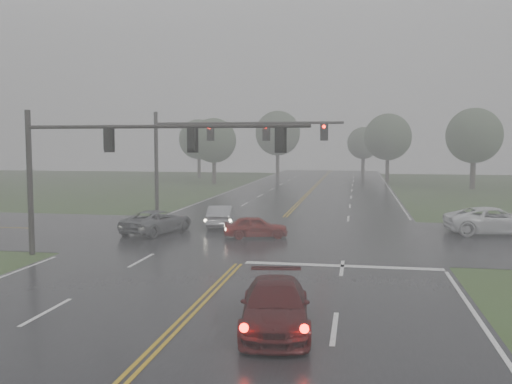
% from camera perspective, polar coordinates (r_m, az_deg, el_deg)
% --- Properties ---
extents(main_road, '(18.00, 160.00, 0.02)m').
position_cam_1_polar(main_road, '(31.01, 0.53, -4.96)').
color(main_road, black).
rests_on(main_road, ground).
extents(cross_street, '(120.00, 14.00, 0.02)m').
position_cam_1_polar(cross_street, '(32.95, 1.11, -4.37)').
color(cross_street, black).
rests_on(cross_street, ground).
extents(stop_bar, '(8.50, 0.50, 0.01)m').
position_cam_1_polar(stop_bar, '(25.10, 8.63, -7.38)').
color(stop_bar, silver).
rests_on(stop_bar, ground).
extents(sedan_maroon, '(2.52, 4.93, 1.37)m').
position_cam_1_polar(sedan_maroon, '(16.75, 1.92, -13.64)').
color(sedan_maroon, '#3C0B0C').
rests_on(sedan_maroon, ground).
extents(sedan_red, '(3.87, 2.35, 1.23)m').
position_cam_1_polar(sedan_red, '(32.10, -0.03, -4.62)').
color(sedan_red, maroon).
rests_on(sedan_red, ground).
extents(sedan_silver, '(2.01, 4.33, 1.38)m').
position_cam_1_polar(sedan_silver, '(36.22, -3.49, -3.52)').
color(sedan_silver, '#999BA0').
rests_on(sedan_silver, ground).
extents(car_grey, '(3.63, 5.35, 1.36)m').
position_cam_1_polar(car_grey, '(34.22, -9.83, -4.09)').
color(car_grey, '#4E5155').
rests_on(car_grey, ground).
extents(pickup_white, '(5.92, 3.30, 1.56)m').
position_cam_1_polar(pickup_white, '(36.10, 22.75, -3.93)').
color(pickup_white, white).
rests_on(pickup_white, ground).
extents(signal_gantry_near, '(13.42, 0.30, 6.87)m').
position_cam_1_polar(signal_gantry_near, '(27.00, -14.17, 3.79)').
color(signal_gantry_near, black).
rests_on(signal_gantry_near, ground).
extents(signal_gantry_far, '(14.42, 0.39, 7.70)m').
position_cam_1_polar(signal_gantry_far, '(43.25, -4.35, 5.07)').
color(signal_gantry_far, black).
rests_on(signal_gantry_far, ground).
extents(tree_nw_a, '(5.79, 5.79, 8.51)m').
position_cam_1_polar(tree_nw_a, '(74.03, -4.23, 5.15)').
color(tree_nw_a, '#2F251F').
rests_on(tree_nw_a, ground).
extents(tree_ne_a, '(6.30, 6.30, 9.25)m').
position_cam_1_polar(tree_ne_a, '(78.86, 13.06, 5.38)').
color(tree_ne_a, '#2F251F').
rests_on(tree_ne_a, ground).
extents(tree_n_mid, '(7.04, 7.04, 10.34)m').
position_cam_1_polar(tree_n_mid, '(89.88, 2.19, 5.89)').
color(tree_n_mid, '#2F251F').
rests_on(tree_n_mid, ground).
extents(tree_e_near, '(6.34, 6.34, 9.32)m').
position_cam_1_polar(tree_e_near, '(70.08, 20.97, 5.28)').
color(tree_e_near, '#2F251F').
rests_on(tree_e_near, ground).
extents(tree_nw_b, '(6.03, 6.03, 8.86)m').
position_cam_1_polar(tree_nw_b, '(86.74, -5.73, 5.26)').
color(tree_nw_b, '#2F251F').
rests_on(tree_nw_b, ground).
extents(tree_n_far, '(5.44, 5.44, 7.99)m').
position_cam_1_polar(tree_n_far, '(98.37, 10.68, 4.82)').
color(tree_n_far, '#2F251F').
rests_on(tree_n_far, ground).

